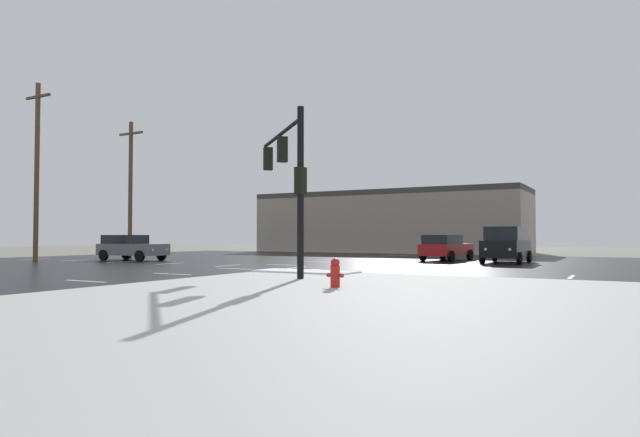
{
  "coord_description": "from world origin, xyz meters",
  "views": [
    {
      "loc": [
        15.83,
        -22.15,
        1.53
      ],
      "look_at": [
        0.1,
        5.84,
        2.56
      ],
      "focal_mm": 30.75,
      "sensor_mm": 36.0,
      "label": 1
    }
  ],
  "objects_px": {
    "sedan_red": "(446,247)",
    "utility_pole_far": "(130,187)",
    "traffic_signal_mast": "(288,168)",
    "suv_black": "(506,244)",
    "fire_hydrant": "(335,273)",
    "utility_pole_mid": "(37,168)",
    "sedan_grey": "(131,247)"
  },
  "relations": [
    {
      "from": "suv_black",
      "to": "utility_pole_far",
      "type": "relative_size",
      "value": 0.51
    },
    {
      "from": "utility_pole_mid",
      "to": "sedan_grey",
      "type": "bearing_deg",
      "value": 51.88
    },
    {
      "from": "traffic_signal_mast",
      "to": "fire_hydrant",
      "type": "distance_m",
      "value": 5.94
    },
    {
      "from": "utility_pole_mid",
      "to": "fire_hydrant",
      "type": "bearing_deg",
      "value": -15.95
    },
    {
      "from": "fire_hydrant",
      "to": "utility_pole_mid",
      "type": "distance_m",
      "value": 24.85
    },
    {
      "from": "utility_pole_mid",
      "to": "utility_pole_far",
      "type": "relative_size",
      "value": 1.12
    },
    {
      "from": "suv_black",
      "to": "sedan_red",
      "type": "distance_m",
      "value": 3.91
    },
    {
      "from": "traffic_signal_mast",
      "to": "fire_hydrant",
      "type": "height_order",
      "value": "traffic_signal_mast"
    },
    {
      "from": "utility_pole_mid",
      "to": "traffic_signal_mast",
      "type": "bearing_deg",
      "value": -9.85
    },
    {
      "from": "fire_hydrant",
      "to": "suv_black",
      "type": "height_order",
      "value": "suv_black"
    },
    {
      "from": "suv_black",
      "to": "utility_pole_far",
      "type": "xyz_separation_m",
      "value": [
        -23.82,
        -5.86,
        3.84
      ]
    },
    {
      "from": "traffic_signal_mast",
      "to": "utility_pole_mid",
      "type": "xyz_separation_m",
      "value": [
        -19.81,
        3.44,
        1.55
      ]
    },
    {
      "from": "sedan_grey",
      "to": "utility_pole_far",
      "type": "relative_size",
      "value": 0.49
    },
    {
      "from": "traffic_signal_mast",
      "to": "utility_pole_far",
      "type": "xyz_separation_m",
      "value": [
        -19.3,
        9.97,
        0.96
      ]
    },
    {
      "from": "traffic_signal_mast",
      "to": "sedan_red",
      "type": "distance_m",
      "value": 17.11
    },
    {
      "from": "suv_black",
      "to": "sedan_red",
      "type": "relative_size",
      "value": 1.04
    },
    {
      "from": "traffic_signal_mast",
      "to": "utility_pole_mid",
      "type": "bearing_deg",
      "value": 33.54
    },
    {
      "from": "sedan_grey",
      "to": "suv_black",
      "type": "bearing_deg",
      "value": 19.73
    },
    {
      "from": "sedan_red",
      "to": "utility_pole_far",
      "type": "distance_m",
      "value": 21.56
    },
    {
      "from": "suv_black",
      "to": "traffic_signal_mast",
      "type": "bearing_deg",
      "value": -15.97
    },
    {
      "from": "fire_hydrant",
      "to": "utility_pole_mid",
      "type": "bearing_deg",
      "value": 164.05
    },
    {
      "from": "traffic_signal_mast",
      "to": "sedan_grey",
      "type": "xyz_separation_m",
      "value": [
        -16.55,
        7.6,
        -3.12
      ]
    },
    {
      "from": "traffic_signal_mast",
      "to": "suv_black",
      "type": "distance_m",
      "value": 16.71
    },
    {
      "from": "sedan_red",
      "to": "utility_pole_far",
      "type": "height_order",
      "value": "utility_pole_far"
    },
    {
      "from": "fire_hydrant",
      "to": "traffic_signal_mast",
      "type": "bearing_deg",
      "value": 137.9
    },
    {
      "from": "traffic_signal_mast",
      "to": "suv_black",
      "type": "bearing_deg",
      "value": -62.56
    },
    {
      "from": "traffic_signal_mast",
      "to": "sedan_grey",
      "type": "bearing_deg",
      "value": 18.7
    },
    {
      "from": "sedan_red",
      "to": "sedan_grey",
      "type": "height_order",
      "value": "same"
    },
    {
      "from": "fire_hydrant",
      "to": "utility_pole_far",
      "type": "height_order",
      "value": "utility_pole_far"
    },
    {
      "from": "utility_pole_far",
      "to": "fire_hydrant",
      "type": "bearing_deg",
      "value": -30.0
    },
    {
      "from": "traffic_signal_mast",
      "to": "suv_black",
      "type": "relative_size",
      "value": 1.17
    },
    {
      "from": "sedan_grey",
      "to": "utility_pole_far",
      "type": "bearing_deg",
      "value": 137.74
    }
  ]
}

